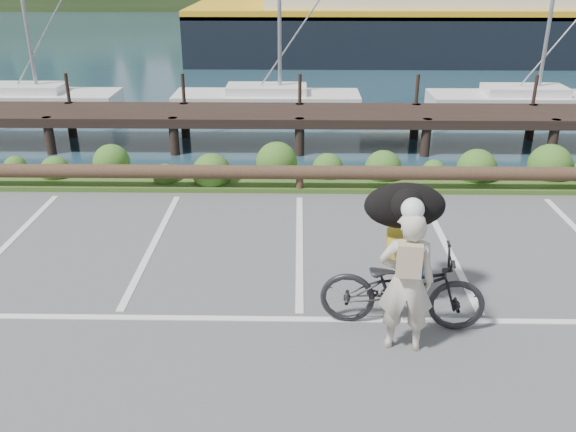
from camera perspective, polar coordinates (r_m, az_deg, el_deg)
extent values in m
plane|color=#4D4D4F|center=(9.08, 1.08, -8.27)|extent=(72.00, 72.00, 0.00)
plane|color=#1B3441|center=(56.04, 1.11, 17.29)|extent=(160.00, 160.00, 0.00)
cube|color=#3D5B21|center=(13.85, 1.10, 3.50)|extent=(34.00, 1.60, 0.10)
imported|color=black|center=(8.47, 10.64, -6.61)|extent=(2.30, 1.01, 1.17)
imported|color=beige|center=(7.83, 11.01, -6.06)|extent=(0.75, 0.54, 1.94)
ellipsoid|color=black|center=(8.71, 10.87, 0.96)|extent=(0.68, 1.20, 0.66)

